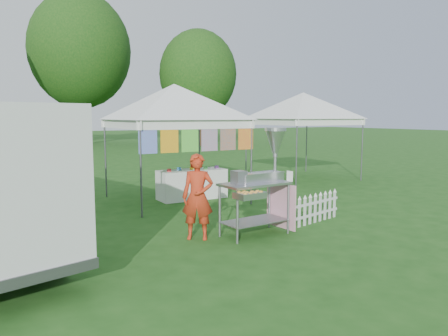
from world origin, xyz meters
TOP-DOWN VIEW (x-y plane):
  - ground at (0.00, 0.00)m, footprint 120.00×120.00m
  - canopy_main at (0.00, 3.49)m, footprint 4.24×4.24m
  - canopy_right at (5.50, 5.00)m, footprint 4.24×4.24m
  - tree_mid at (3.00, 28.00)m, footprint 7.60×7.60m
  - tree_right at (10.00, 22.00)m, footprint 5.60×5.60m
  - donut_cart at (0.11, -0.30)m, footprint 1.41×1.07m
  - vendor at (-1.11, -0.02)m, footprint 0.67×0.61m
  - picket_fence at (1.60, -0.14)m, footprint 1.41×0.36m
  - display_table at (0.48, 3.51)m, footprint 1.80×0.70m

SIDE VIEW (x-z plane):
  - ground at x=0.00m, z-range 0.00..0.00m
  - picket_fence at x=1.60m, z-range 0.01..0.57m
  - display_table at x=0.48m, z-range 0.00..0.77m
  - vendor at x=-1.11m, z-range 0.00..1.53m
  - donut_cart at x=0.11m, z-range 0.17..2.15m
  - canopy_main at x=0.00m, z-range 1.26..4.71m
  - canopy_right at x=5.50m, z-range 1.27..4.72m
  - tree_right at x=10.00m, z-range 0.97..9.39m
  - tree_mid at x=3.00m, z-range 1.38..12.90m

